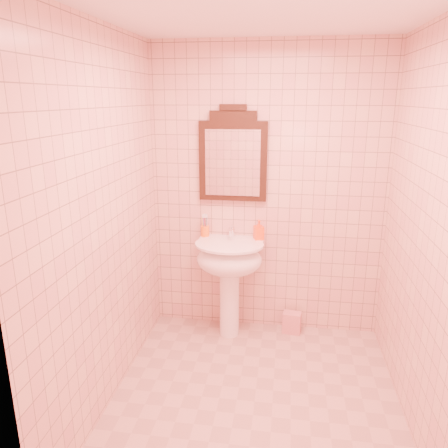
% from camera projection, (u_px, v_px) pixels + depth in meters
% --- Properties ---
extents(floor, '(2.20, 2.20, 0.00)m').
position_uv_depth(floor, '(255.00, 402.00, 3.05)').
color(floor, tan).
rests_on(floor, ground).
extents(back_wall, '(2.00, 0.02, 2.50)m').
position_uv_depth(back_wall, '(267.00, 194.00, 3.74)').
color(back_wall, beige).
rests_on(back_wall, floor).
extents(pedestal_sink, '(0.58, 0.58, 0.86)m').
position_uv_depth(pedestal_sink, '(229.00, 265.00, 3.73)').
color(pedestal_sink, white).
rests_on(pedestal_sink, floor).
extents(faucet, '(0.04, 0.16, 0.11)m').
position_uv_depth(faucet, '(232.00, 232.00, 3.79)').
color(faucet, white).
rests_on(faucet, pedestal_sink).
extents(mirror, '(0.58, 0.06, 0.80)m').
position_uv_depth(mirror, '(233.00, 157.00, 3.67)').
color(mirror, black).
rests_on(mirror, back_wall).
extents(toothbrush_cup, '(0.08, 0.08, 0.17)m').
position_uv_depth(toothbrush_cup, '(205.00, 231.00, 3.85)').
color(toothbrush_cup, orange).
rests_on(toothbrush_cup, pedestal_sink).
extents(soap_dispenser, '(0.10, 0.10, 0.17)m').
position_uv_depth(soap_dispenser, '(259.00, 230.00, 3.75)').
color(soap_dispenser, '#F84F14').
rests_on(soap_dispenser, pedestal_sink).
extents(towel, '(0.17, 0.13, 0.19)m').
position_uv_depth(towel, '(292.00, 323.00, 3.92)').
color(towel, '#E89488').
rests_on(towel, floor).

